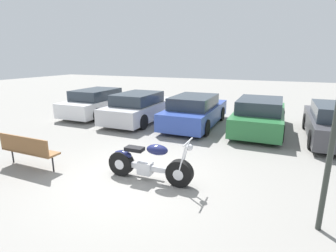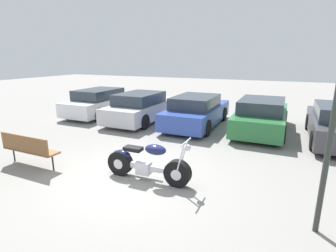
# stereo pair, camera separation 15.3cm
# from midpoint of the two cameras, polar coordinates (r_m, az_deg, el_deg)

# --- Properties ---
(ground_plane) EXTENTS (60.00, 60.00, 0.00)m
(ground_plane) POSITION_cam_midpoint_polar(r_m,az_deg,el_deg) (6.51, -8.69, -11.16)
(ground_plane) COLOR gray
(motorcycle) EXTENTS (2.14, 0.62, 1.09)m
(motorcycle) POSITION_cam_midpoint_polar(r_m,az_deg,el_deg) (6.22, -5.07, -8.23)
(motorcycle) COLOR black
(motorcycle) RESTS_ON ground_plane
(parked_car_white) EXTENTS (1.85, 4.34, 1.30)m
(parked_car_white) POSITION_cam_midpoint_polar(r_m,az_deg,el_deg) (13.71, -15.09, 4.97)
(parked_car_white) COLOR white
(parked_car_white) RESTS_ON ground_plane
(parked_car_silver) EXTENTS (1.85, 4.34, 1.30)m
(parked_car_silver) POSITION_cam_midpoint_polar(r_m,az_deg,el_deg) (11.98, -6.48, 4.04)
(parked_car_silver) COLOR #BCBCC1
(parked_car_silver) RESTS_ON ground_plane
(parked_car_blue) EXTENTS (1.85, 4.34, 1.30)m
(parked_car_blue) POSITION_cam_midpoint_polar(r_m,az_deg,el_deg) (11.09, 5.50, 3.20)
(parked_car_blue) COLOR #2D479E
(parked_car_blue) RESTS_ON ground_plane
(parked_car_green) EXTENTS (1.85, 4.34, 1.30)m
(parked_car_green) POSITION_cam_midpoint_polar(r_m,az_deg,el_deg) (10.84, 18.88, 2.19)
(parked_car_green) COLOR #286B38
(parked_car_green) RESTS_ON ground_plane
(park_bench) EXTENTS (1.71, 0.42, 0.89)m
(park_bench) POSITION_cam_midpoint_polar(r_m,az_deg,el_deg) (7.74, -28.78, -4.28)
(park_bench) COLOR brown
(park_bench) RESTS_ON ground_plane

